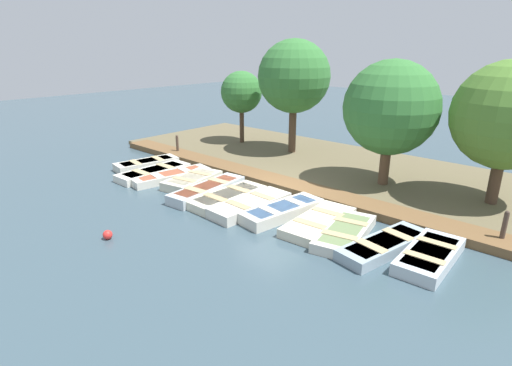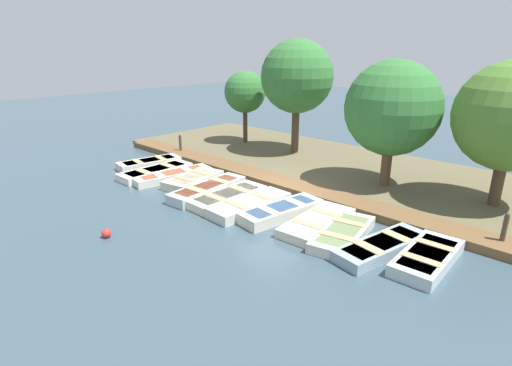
% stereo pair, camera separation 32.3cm
% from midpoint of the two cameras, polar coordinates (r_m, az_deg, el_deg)
% --- Properties ---
extents(ground_plane, '(80.00, 80.00, 0.00)m').
position_cam_midpoint_polar(ground_plane, '(15.67, 2.84, -1.84)').
color(ground_plane, '#384C56').
extents(shore_bank, '(8.00, 24.00, 0.18)m').
position_cam_midpoint_polar(shore_bank, '(19.53, 12.44, 2.25)').
color(shore_bank, brown).
rests_on(shore_bank, ground_plane).
extents(dock_walkway, '(1.17, 22.19, 0.29)m').
position_cam_midpoint_polar(dock_walkway, '(16.44, 5.37, -0.37)').
color(dock_walkway, brown).
rests_on(dock_walkway, ground_plane).
extents(rowboat_0, '(3.10, 1.50, 0.39)m').
position_cam_midpoint_polar(rowboat_0, '(19.98, -14.54, 2.76)').
color(rowboat_0, beige).
rests_on(rowboat_0, ground_plane).
extents(rowboat_1, '(3.37, 1.13, 0.35)m').
position_cam_midpoint_polar(rowboat_1, '(18.62, -13.65, 1.59)').
color(rowboat_1, silver).
rests_on(rowboat_1, ground_plane).
extents(rowboat_2, '(3.62, 1.62, 0.35)m').
position_cam_midpoint_polar(rowboat_2, '(17.91, -11.29, 1.08)').
color(rowboat_2, beige).
rests_on(rowboat_2, ground_plane).
extents(rowboat_3, '(2.82, 1.71, 0.39)m').
position_cam_midpoint_polar(rowboat_3, '(17.10, -8.37, 0.46)').
color(rowboat_3, beige).
rests_on(rowboat_3, ground_plane).
extents(rowboat_4, '(3.58, 1.29, 0.42)m').
position_cam_midpoint_polar(rowboat_4, '(15.84, -6.32, -0.91)').
color(rowboat_4, '#B2BCC1').
rests_on(rowboat_4, ground_plane).
extents(rowboat_5, '(3.24, 1.20, 0.35)m').
position_cam_midpoint_polar(rowboat_5, '(15.12, -3.51, -1.95)').
color(rowboat_5, beige).
rests_on(rowboat_5, ground_plane).
extents(rowboat_6, '(3.26, 1.28, 0.39)m').
position_cam_midpoint_polar(rowboat_6, '(14.27, -0.25, -3.13)').
color(rowboat_6, beige).
rests_on(rowboat_6, ground_plane).
extents(rowboat_7, '(3.27, 1.48, 0.41)m').
position_cam_midpoint_polar(rowboat_7, '(13.76, 4.30, -4.00)').
color(rowboat_7, beige).
rests_on(rowboat_7, ground_plane).
extents(rowboat_8, '(3.13, 1.40, 0.33)m').
position_cam_midpoint_polar(rowboat_8, '(13.15, 9.46, -5.57)').
color(rowboat_8, beige).
rests_on(rowboat_8, ground_plane).
extents(rowboat_9, '(3.08, 1.73, 0.34)m').
position_cam_midpoint_polar(rowboat_9, '(12.53, 13.04, -7.07)').
color(rowboat_9, beige).
rests_on(rowboat_9, ground_plane).
extents(rowboat_10, '(3.32, 1.59, 0.35)m').
position_cam_midpoint_polar(rowboat_10, '(12.08, 18.30, -8.59)').
color(rowboat_10, '#8C9EA8').
rests_on(rowboat_10, ground_plane).
extents(rowboat_11, '(2.80, 1.24, 0.38)m').
position_cam_midpoint_polar(rowboat_11, '(11.89, 24.01, -9.71)').
color(rowboat_11, '#B2BCC1').
rests_on(rowboat_11, ground_plane).
extents(mooring_post_near, '(0.14, 0.14, 1.14)m').
position_cam_midpoint_polar(mooring_post_near, '(21.65, -10.32, 5.36)').
color(mooring_post_near, '#47382D').
rests_on(mooring_post_near, ground_plane).
extents(mooring_post_far, '(0.14, 0.14, 1.14)m').
position_cam_midpoint_polar(mooring_post_far, '(13.52, 32.50, -5.84)').
color(mooring_post_far, '#47382D').
rests_on(mooring_post_far, ground_plane).
extents(buoy, '(0.29, 0.29, 0.29)m').
position_cam_midpoint_polar(buoy, '(13.07, -19.93, -6.76)').
color(buoy, red).
rests_on(buoy, ground_plane).
extents(park_tree_far_left, '(2.35, 2.35, 4.26)m').
position_cam_midpoint_polar(park_tree_far_left, '(23.26, -1.18, 12.82)').
color(park_tree_far_left, '#4C3828').
rests_on(park_tree_far_left, ground_plane).
extents(park_tree_left, '(3.67, 3.67, 5.95)m').
position_cam_midpoint_polar(park_tree_left, '(20.94, 6.33, 14.82)').
color(park_tree_left, '#4C3828').
rests_on(park_tree_left, ground_plane).
extents(park_tree_center, '(3.68, 3.68, 5.14)m').
position_cam_midpoint_polar(park_tree_center, '(16.56, 19.46, 9.99)').
color(park_tree_center, brown).
rests_on(park_tree_center, ground_plane).
extents(park_tree_right, '(3.70, 3.70, 5.20)m').
position_cam_midpoint_polar(park_tree_right, '(16.01, 33.15, 7.94)').
color(park_tree_right, '#4C3828').
rests_on(park_tree_right, ground_plane).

